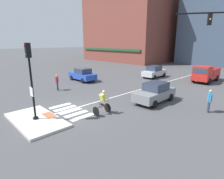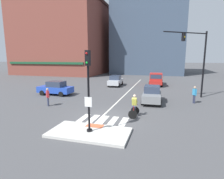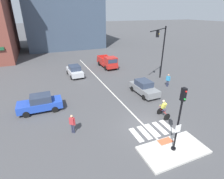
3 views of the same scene
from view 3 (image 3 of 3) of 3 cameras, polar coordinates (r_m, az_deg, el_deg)
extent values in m
plane|color=#474749|center=(15.47, 11.94, -11.80)|extent=(300.00, 300.00, 0.00)
cube|color=beige|center=(13.68, 19.23, -18.02)|extent=(4.70, 2.46, 0.15)
cube|color=#DB5B38|center=(14.10, 16.90, -15.74)|extent=(1.10, 0.60, 0.01)
cylinder|color=black|center=(13.59, 19.31, -17.59)|extent=(0.32, 0.32, 0.12)
cylinder|color=black|center=(12.44, 20.53, -10.96)|extent=(0.12, 0.12, 3.70)
cube|color=white|center=(12.50, 20.64, -11.83)|extent=(0.44, 0.03, 0.56)
cube|color=black|center=(11.35, 22.19, -1.49)|extent=(0.24, 0.28, 0.84)
sphere|color=red|center=(11.15, 22.95, -0.65)|extent=(0.12, 0.12, 0.12)
sphere|color=green|center=(11.35, 22.54, -2.94)|extent=(0.12, 0.12, 0.12)
cube|color=silver|center=(14.46, 7.87, -14.35)|extent=(0.44, 1.80, 0.01)
cube|color=silver|center=(14.80, 10.49, -13.54)|extent=(0.44, 1.80, 0.01)
cube|color=silver|center=(15.16, 12.97, -12.74)|extent=(0.44, 1.80, 0.01)
cube|color=silver|center=(15.56, 15.31, -11.96)|extent=(0.44, 1.80, 0.01)
cube|color=silver|center=(15.98, 17.53, -11.20)|extent=(0.44, 1.80, 0.01)
cube|color=silver|center=(23.16, -2.44, 1.46)|extent=(0.14, 28.00, 0.01)
cylinder|color=black|center=(25.79, 16.15, 11.25)|extent=(0.18, 0.18, 7.14)
cylinder|color=black|center=(22.80, 14.96, 18.27)|extent=(4.44, 3.06, 0.11)
cube|color=black|center=(22.60, 14.60, 17.11)|extent=(0.38, 0.39, 0.80)
sphere|color=gold|center=(22.54, 15.03, 17.05)|extent=(0.12, 0.12, 0.12)
cube|color=#3D4C60|center=(52.40, -16.30, 24.53)|extent=(18.36, 17.70, 19.97)
cube|color=silver|center=(26.84, -12.02, 5.67)|extent=(1.87, 4.17, 0.70)
cube|color=#2D384C|center=(26.50, -12.06, 6.95)|extent=(1.56, 1.96, 0.64)
cylinder|color=black|center=(27.98, -14.24, 5.46)|extent=(0.20, 0.61, 0.60)
cylinder|color=black|center=(28.30, -10.94, 5.98)|extent=(0.20, 0.61, 0.60)
cylinder|color=black|center=(25.61, -13.07, 3.83)|extent=(0.20, 0.61, 0.60)
cylinder|color=black|center=(25.97, -9.49, 4.42)|extent=(0.20, 0.61, 0.60)
cube|color=slate|center=(20.74, 10.38, 0.19)|extent=(1.80, 4.14, 0.70)
cube|color=#2D384C|center=(20.59, 10.29, 2.04)|extent=(1.53, 1.94, 0.64)
cylinder|color=black|center=(20.43, 14.22, -1.65)|extent=(0.19, 0.60, 0.60)
cylinder|color=black|center=(19.51, 10.33, -2.55)|extent=(0.19, 0.60, 0.60)
cylinder|color=black|center=(22.27, 10.30, 0.94)|extent=(0.19, 0.60, 0.60)
cylinder|color=black|center=(21.44, 6.59, 0.23)|extent=(0.19, 0.60, 0.60)
cube|color=#2347B7|center=(18.42, -22.31, -4.58)|extent=(4.14, 1.79, 0.70)
cube|color=#2D384C|center=(18.12, -22.17, -2.65)|extent=(1.93, 1.52, 0.64)
cylinder|color=black|center=(17.97, -26.13, -7.36)|extent=(0.60, 0.19, 0.60)
cylinder|color=black|center=(19.43, -25.90, -4.91)|extent=(0.60, 0.19, 0.60)
cylinder|color=black|center=(17.82, -18.02, -6.18)|extent=(0.60, 0.19, 0.60)
cylinder|color=black|center=(19.29, -18.44, -3.81)|extent=(0.60, 0.19, 0.60)
cube|color=red|center=(30.60, -1.63, 8.54)|extent=(2.02, 5.14, 0.60)
cube|color=red|center=(28.95, -0.42, 9.38)|extent=(1.84, 1.74, 1.10)
cube|color=#2D384C|center=(28.20, 0.26, 9.14)|extent=(1.62, 0.12, 0.60)
cube|color=red|center=(31.68, -0.85, 10.22)|extent=(0.19, 2.81, 0.60)
cube|color=red|center=(31.05, -3.92, 9.88)|extent=(0.19, 2.81, 0.60)
cube|color=red|center=(32.69, -3.36, 10.63)|extent=(1.80, 0.14, 0.60)
cylinder|color=black|center=(29.65, 1.20, 7.42)|extent=(0.26, 0.77, 0.76)
cylinder|color=black|center=(28.95, -2.10, 6.99)|extent=(0.26, 0.77, 0.76)
cylinder|color=black|center=(32.26, -1.08, 8.83)|extent=(0.26, 0.77, 0.76)
cylinder|color=black|center=(31.62, -4.16, 8.45)|extent=(0.26, 0.77, 0.76)
cylinder|color=black|center=(17.23, 15.29, -6.82)|extent=(0.66, 0.05, 0.66)
cylinder|color=black|center=(16.54, 17.43, -8.50)|extent=(0.66, 0.05, 0.66)
cylinder|color=#B21E1E|center=(16.77, 16.42, -7.00)|extent=(0.06, 0.89, 0.05)
cylinder|color=#B21E1E|center=(16.56, 16.87, -6.76)|extent=(0.04, 0.04, 0.30)
cylinder|color=#B21E1E|center=(16.94, 15.58, -5.38)|extent=(0.44, 0.04, 0.04)
cylinder|color=#2D334C|center=(16.62, 16.32, -6.57)|extent=(0.13, 0.40, 0.33)
cylinder|color=#2D334C|center=(16.71, 16.76, -6.45)|extent=(0.13, 0.40, 0.33)
cube|color=#DBD64C|center=(16.52, 16.50, -5.06)|extent=(0.35, 0.39, 0.60)
sphere|color=beige|center=(16.42, 16.42, -3.63)|extent=(0.22, 0.22, 0.22)
cylinder|color=#DBD64C|center=(16.56, 15.69, -4.90)|extent=(0.09, 0.46, 0.31)
cylinder|color=#DBD64C|center=(16.74, 16.57, -4.68)|extent=(0.09, 0.46, 0.31)
cylinder|color=#2D334C|center=(14.60, -12.30, -12.33)|extent=(0.12, 0.12, 0.82)
cylinder|color=#2D334C|center=(14.67, -12.85, -12.18)|extent=(0.12, 0.12, 0.82)
cube|color=#B73338|center=(14.23, -12.84, -9.95)|extent=(0.42, 0.40, 0.60)
cylinder|color=#B73338|center=(14.15, -12.00, -10.32)|extent=(0.09, 0.09, 0.56)
cylinder|color=#B73338|center=(14.36, -13.62, -9.92)|extent=(0.09, 0.09, 0.56)
sphere|color=tan|center=(13.99, -13.00, -8.46)|extent=(0.22, 0.22, 0.22)
cylinder|color=#2D334C|center=(23.67, 17.37, 1.91)|extent=(0.12, 0.12, 0.82)
cylinder|color=#2D334C|center=(23.63, 17.73, 1.82)|extent=(0.12, 0.12, 0.82)
cube|color=#338CBF|center=(23.40, 17.77, 3.47)|extent=(0.37, 0.42, 0.60)
cylinder|color=#338CBF|center=(23.49, 17.23, 3.48)|extent=(0.09, 0.09, 0.56)
cylinder|color=#338CBF|center=(23.35, 18.28, 3.23)|extent=(0.09, 0.09, 0.56)
sphere|color=tan|center=(23.26, 17.90, 4.48)|extent=(0.22, 0.22, 0.22)
camera|label=1|loc=(19.29, 55.48, 1.13)|focal=28.99mm
camera|label=2|loc=(12.68, 70.74, -14.46)|focal=29.12mm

